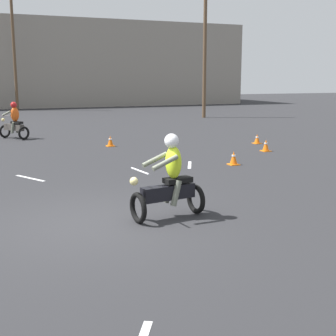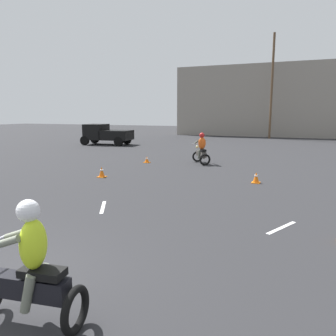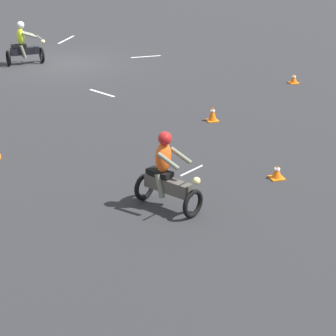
{
  "view_description": "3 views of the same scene",
  "coord_description": "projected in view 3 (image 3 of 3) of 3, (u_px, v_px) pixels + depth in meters",
  "views": [
    {
      "loc": [
        -1.94,
        -8.41,
        2.7
      ],
      "look_at": [
        1.39,
        -0.26,
        1.0
      ],
      "focal_mm": 50.0,
      "sensor_mm": 36.0,
      "label": 1
    },
    {
      "loc": [
        4.47,
        -3.13,
        2.69
      ],
      "look_at": [
        0.48,
        6.64,
        0.9
      ],
      "focal_mm": 35.0,
      "sensor_mm": 36.0,
      "label": 2
    },
    {
      "loc": [
        2.91,
        25.33,
        5.94
      ],
      "look_at": [
        -0.43,
        13.55,
        0.9
      ],
      "focal_mm": 70.0,
      "sensor_mm": 36.0,
      "label": 3
    }
  ],
  "objects": [
    {
      "name": "ground_plane",
      "position": [
        63.0,
        63.0,
        25.53
      ],
      "size": [
        120.0,
        120.0,
        0.0
      ],
      "primitive_type": "plane",
      "color": "#28282B"
    },
    {
      "name": "motorcycle_rider_foreground",
      "position": [
        23.0,
        46.0,
        25.12
      ],
      "size": [
        1.55,
        0.83,
        1.66
      ],
      "rotation": [
        0.0,
        0.0,
        1.71
      ],
      "color": "black",
      "rests_on": "ground"
    },
    {
      "name": "lane_stripe_sw",
      "position": [
        66.0,
        40.0,
        29.85
      ],
      "size": [
        1.0,
        1.64,
        0.01
      ],
      "primitive_type": "cube",
      "rotation": [
        0.0,
        0.0,
        5.76
      ],
      "color": "silver",
      "rests_on": "ground"
    },
    {
      "name": "traffic_cone_mid_left",
      "position": [
        294.0,
        79.0,
        22.73
      ],
      "size": [
        0.32,
        0.32,
        0.34
      ],
      "color": "orange",
      "rests_on": "ground"
    },
    {
      "name": "motorcycle_rider_background",
      "position": [
        167.0,
        175.0,
        13.33
      ],
      "size": [
        1.28,
        1.5,
        1.66
      ],
      "rotation": [
        0.0,
        0.0,
        0.6
      ],
      "color": "black",
      "rests_on": "ground"
    },
    {
      "name": "lane_stripe_nw",
      "position": [
        102.0,
        93.0,
        21.63
      ],
      "size": [
        0.69,
        1.13,
        0.01
      ],
      "primitive_type": "cube",
      "rotation": [
        0.0,
        0.0,
        3.65
      ],
      "color": "silver",
      "rests_on": "ground"
    },
    {
      "name": "traffic_cone_near_left",
      "position": [
        213.0,
        114.0,
        18.83
      ],
      "size": [
        0.32,
        0.32,
        0.46
      ],
      "color": "orange",
      "rests_on": "ground"
    },
    {
      "name": "traffic_cone_near_right",
      "position": [
        277.0,
        172.0,
        14.96
      ],
      "size": [
        0.32,
        0.32,
        0.34
      ],
      "color": "orange",
      "rests_on": "ground"
    },
    {
      "name": "lane_stripe_w",
      "position": [
        146.0,
        57.0,
        26.62
      ],
      "size": [
        1.26,
        0.15,
        0.01
      ],
      "primitive_type": "cube",
      "rotation": [
        0.0,
        0.0,
        4.75
      ],
      "color": "silver",
      "rests_on": "ground"
    }
  ]
}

